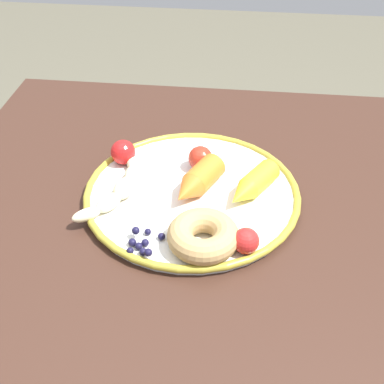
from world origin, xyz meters
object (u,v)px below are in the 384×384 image
tomato_near (123,152)px  blueberry_pile (142,243)px  dining_table (221,253)px  plate (192,193)px  carrot_orange (197,182)px  donut (203,236)px  tomato_far (246,241)px  carrot_yellow (252,185)px  banana (119,188)px  tomato_mid (200,158)px

tomato_near → blueberry_pile: bearing=-70.5°
dining_table → plate: bearing=151.0°
blueberry_pile → tomato_near: bearing=109.5°
carrot_orange → tomato_near: 0.15m
carrot_orange → donut: (0.02, -0.12, -0.00)m
plate → tomato_far: 0.15m
dining_table → carrot_yellow: (0.04, 0.03, 0.12)m
banana → donut: size_ratio=1.81×
carrot_yellow → donut: bearing=-118.2°
carrot_yellow → tomato_mid: 0.11m
plate → tomato_far: bearing=-54.0°
plate → carrot_yellow: carrot_yellow is taller
blueberry_pile → tomato_far: (0.15, 0.01, 0.01)m
banana → blueberry_pile: size_ratio=3.06×
tomato_far → banana: bearing=152.9°
banana → tomato_near: tomato_near is taller
carrot_orange → carrot_yellow: bearing=2.6°
donut → blueberry_pile: (-0.09, -0.01, -0.01)m
carrot_orange → tomato_mid: bearing=90.8°
blueberry_pile → tomato_mid: 0.21m
dining_table → carrot_orange: size_ratio=8.21×
dining_table → tomato_mid: size_ratio=23.08×
dining_table → carrot_yellow: bearing=38.2°
banana → tomato_mid: tomato_mid is taller
carrot_yellow → dining_table: bearing=-141.8°
tomato_mid → tomato_far: tomato_mid is taller
banana → tomato_far: tomato_far is taller
tomato_near → dining_table: bearing=-28.7°
plate → donut: bearing=-76.2°
banana → tomato_mid: bearing=35.0°
blueberry_pile → tomato_far: 0.15m
carrot_orange → tomato_near: bearing=152.8°
carrot_yellow → tomato_far: bearing=-92.5°
plate → tomato_mid: tomato_mid is taller
banana → carrot_orange: bearing=8.7°
plate → banana: bearing=-170.8°
carrot_yellow → plate: bearing=-177.7°
dining_table → blueberry_pile: blueberry_pile is taller
dining_table → donut: donut is taller
carrot_yellow → tomato_near: bearing=163.6°
blueberry_pile → tomato_near: tomato_near is taller
blueberry_pile → tomato_near: size_ratio=1.42×
dining_table → tomato_mid: 0.16m
tomato_far → carrot_yellow: bearing=87.5°
tomato_mid → donut: bearing=-83.1°
plate → carrot_yellow: (0.10, 0.00, 0.02)m
plate → carrot_yellow: size_ratio=3.10×
blueberry_pile → tomato_far: size_ratio=1.61×
carrot_yellow → donut: size_ratio=1.10×
dining_table → tomato_far: bearing=-68.7°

